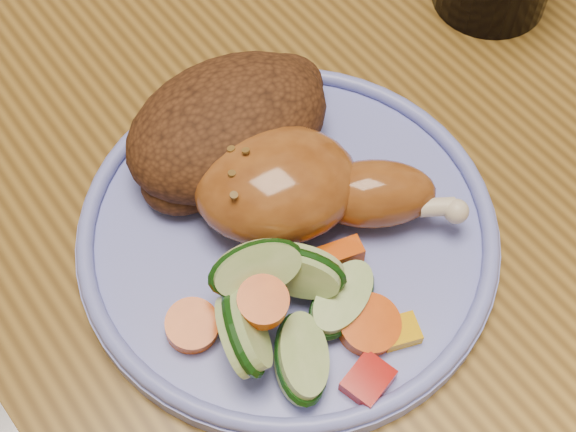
# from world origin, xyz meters

# --- Properties ---
(ground) EXTENTS (4.00, 4.00, 0.00)m
(ground) POSITION_xyz_m (0.00, 0.00, 0.00)
(ground) COLOR #51391B
(ground) RESTS_ON ground
(dining_table) EXTENTS (0.90, 1.40, 0.75)m
(dining_table) POSITION_xyz_m (0.00, 0.00, 0.67)
(dining_table) COLOR brown
(dining_table) RESTS_ON ground
(plate) EXTENTS (0.25, 0.25, 0.01)m
(plate) POSITION_xyz_m (-0.04, -0.14, 0.76)
(plate) COLOR #6F7AD8
(plate) RESTS_ON dining_table
(plate_rim) EXTENTS (0.25, 0.25, 0.01)m
(plate_rim) POSITION_xyz_m (-0.04, -0.14, 0.77)
(plate_rim) COLOR #6F7AD8
(plate_rim) RESTS_ON plate
(chicken_leg) EXTENTS (0.15, 0.14, 0.05)m
(chicken_leg) POSITION_xyz_m (-0.03, -0.13, 0.79)
(chicken_leg) COLOR brown
(chicken_leg) RESTS_ON plate
(rice_pilaf) EXTENTS (0.14, 0.10, 0.06)m
(rice_pilaf) POSITION_xyz_m (-0.04, -0.07, 0.78)
(rice_pilaf) COLOR #432310
(rice_pilaf) RESTS_ON plate
(vegetable_pile) EXTENTS (0.12, 0.12, 0.06)m
(vegetable_pile) POSITION_xyz_m (-0.08, -0.19, 0.78)
(vegetable_pile) COLOR #A50A05
(vegetable_pile) RESTS_ON plate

